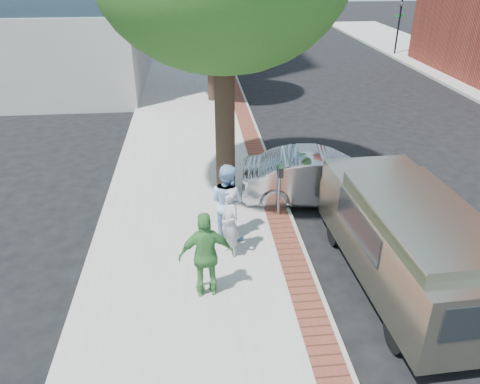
{
  "coord_description": "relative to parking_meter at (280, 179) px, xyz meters",
  "views": [
    {
      "loc": [
        -1.37,
        -9.69,
        6.41
      ],
      "look_at": [
        -0.36,
        0.34,
        1.2
      ],
      "focal_mm": 35.0,
      "sensor_mm": 36.0,
      "label": 1
    }
  ],
  "objects": [
    {
      "name": "brick_strip",
      "position": [
        -0.03,
        7.04,
        -1.05
      ],
      "size": [
        0.6,
        60.0,
        0.01
      ],
      "primitive_type": "cube",
      "color": "brown",
      "rests_on": "sidewalk"
    },
    {
      "name": "signal_far",
      "position": [
        11.77,
        21.04,
        1.05
      ],
      "size": [
        0.7,
        0.15,
        3.8
      ],
      "color": "black",
      "rests_on": "ground"
    },
    {
      "name": "person_green",
      "position": [
        -2.0,
        -3.03,
        -0.12
      ],
      "size": [
        1.13,
        0.53,
        1.87
      ],
      "primitive_type": "imported",
      "rotation": [
        0.0,
        0.0,
        3.21
      ],
      "color": "#448C3F",
      "rests_on": "sidewalk"
    },
    {
      "name": "bg_car",
      "position": [
        0.96,
        20.73,
        -0.55
      ],
      "size": [
        3.94,
        1.89,
        1.3
      ],
      "primitive_type": "imported",
      "rotation": [
        0.0,
        0.0,
        1.48
      ],
      "color": "black",
      "rests_on": "ground"
    },
    {
      "name": "parking_meter",
      "position": [
        0.0,
        0.0,
        0.0
      ],
      "size": [
        0.12,
        0.32,
        1.47
      ],
      "color": "gray",
      "rests_on": "sidewalk"
    },
    {
      "name": "person_officer",
      "position": [
        -1.43,
        -0.89,
        -0.1
      ],
      "size": [
        1.17,
        1.16,
        1.91
      ],
      "primitive_type": "imported",
      "rotation": [
        0.0,
        0.0,
        2.38
      ],
      "color": "#99C3EC",
      "rests_on": "sidewalk"
    },
    {
      "name": "person_gray",
      "position": [
        -1.42,
        -1.68,
        -0.22
      ],
      "size": [
        0.59,
        0.71,
        1.66
      ],
      "primitive_type": "imported",
      "rotation": [
        0.0,
        0.0,
        -1.19
      ],
      "color": "#A3A3A7",
      "rests_on": "sidewalk"
    },
    {
      "name": "ground",
      "position": [
        -0.73,
        -0.96,
        -1.21
      ],
      "size": [
        120.0,
        120.0,
        0.0
      ],
      "primitive_type": "plane",
      "color": "black",
      "rests_on": "ground"
    },
    {
      "name": "curb",
      "position": [
        0.32,
        7.04,
        -1.13
      ],
      "size": [
        0.1,
        60.0,
        0.15
      ],
      "primitive_type": "cube",
      "color": "gray",
      "rests_on": "ground"
    },
    {
      "name": "office_base",
      "position": [
        -13.73,
        21.04,
        0.79
      ],
      "size": [
        18.2,
        22.2,
        4.0
      ],
      "primitive_type": "cube",
      "color": "gray",
      "rests_on": "ground"
    },
    {
      "name": "sidewalk",
      "position": [
        -2.23,
        7.04,
        -1.13
      ],
      "size": [
        5.0,
        60.0,
        0.15
      ],
      "primitive_type": "cube",
      "color": "#9E9991",
      "rests_on": "ground"
    },
    {
      "name": "van",
      "position": [
        2.17,
        -2.78,
        -0.09
      ],
      "size": [
        2.33,
        5.61,
        2.04
      ],
      "rotation": [
        0.0,
        0.0,
        0.04
      ],
      "color": "gray",
      "rests_on": "ground"
    },
    {
      "name": "sedan_silver",
      "position": [
        1.36,
        0.92,
        -0.47
      ],
      "size": [
        4.59,
        2.04,
        1.46
      ],
      "primitive_type": "imported",
      "rotation": [
        0.0,
        0.0,
        1.46
      ],
      "color": "#ADAEB4",
      "rests_on": "ground"
    },
    {
      "name": "signal_near",
      "position": [
        0.17,
        21.04,
        1.05
      ],
      "size": [
        0.7,
        0.15,
        3.8
      ],
      "color": "black",
      "rests_on": "ground"
    }
  ]
}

